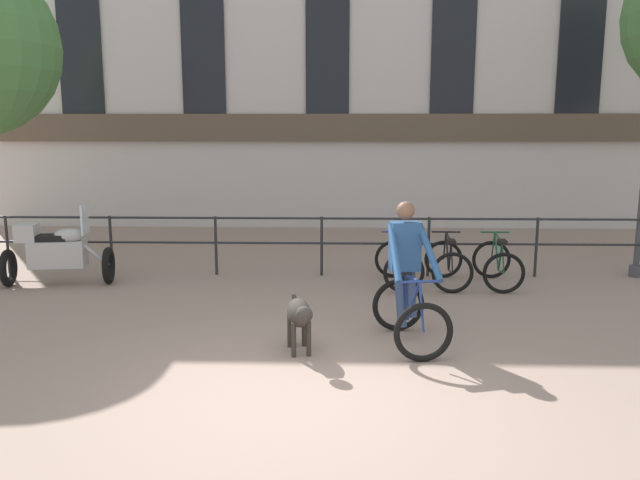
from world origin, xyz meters
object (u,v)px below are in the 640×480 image
(parked_bicycle_mid_left, at_px, (448,264))
(parked_bicycle_mid_right, at_px, (497,264))
(parked_bicycle_near_lamp, at_px, (399,264))
(dog, at_px, (300,315))
(parked_motorcycle, at_px, (57,252))
(cyclist_with_bike, at_px, (408,280))

(parked_bicycle_mid_left, xyz_separation_m, parked_bicycle_mid_right, (0.81, 0.00, 0.00))
(parked_bicycle_near_lamp, xyz_separation_m, parked_bicycle_mid_right, (1.63, -0.00, 0.00))
(dog, xyz_separation_m, parked_motorcycle, (-4.21, 3.09, 0.10))
(cyclist_with_bike, relative_size, dog, 1.85)
(parked_bicycle_near_lamp, relative_size, parked_bicycle_mid_left, 1.02)
(parked_bicycle_mid_right, bearing_deg, parked_bicycle_mid_left, 3.15)
(dog, height_order, parked_motorcycle, parked_motorcycle)
(cyclist_with_bike, distance_m, parked_motorcycle, 6.09)
(dog, bearing_deg, parked_bicycle_near_lamp, 53.82)
(parked_bicycle_mid_right, bearing_deg, dog, 49.94)
(parked_bicycle_near_lamp, bearing_deg, cyclist_with_bike, 82.63)
(dog, xyz_separation_m, parked_bicycle_near_lamp, (1.44, 3.27, -0.10))
(parked_motorcycle, bearing_deg, dog, -135.36)
(cyclist_with_bike, xyz_separation_m, dog, (-1.28, -0.45, -0.30))
(cyclist_with_bike, xyz_separation_m, parked_bicycle_mid_left, (0.98, 2.82, -0.41))
(parked_motorcycle, height_order, parked_bicycle_mid_left, parked_motorcycle)
(parked_bicycle_near_lamp, bearing_deg, dog, 62.19)
(parked_motorcycle, xyz_separation_m, parked_bicycle_near_lamp, (5.65, 0.17, -0.20))
(parked_bicycle_mid_left, relative_size, parked_bicycle_mid_right, 0.99)
(parked_motorcycle, distance_m, parked_bicycle_mid_right, 7.28)
(cyclist_with_bike, relative_size, parked_bicycle_mid_right, 1.48)
(cyclist_with_bike, height_order, parked_bicycle_near_lamp, cyclist_with_bike)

